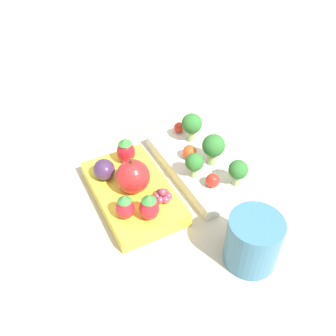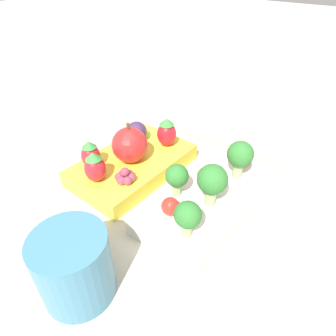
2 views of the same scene
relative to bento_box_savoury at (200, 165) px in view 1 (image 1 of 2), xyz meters
name	(u,v)px [view 1 (image 1 of 2)]	position (x,y,z in m)	size (l,w,h in m)	color
ground_plane	(173,187)	(0.01, -0.07, -0.01)	(4.00, 4.00, 0.00)	#BCB29E
bento_box_savoury	(200,165)	(0.00, 0.00, 0.00)	(0.23, 0.13, 0.02)	silver
bento_box_fruit	(133,193)	(0.00, -0.14, 0.00)	(0.21, 0.14, 0.03)	yellow
broccoli_floret_0	(194,163)	(0.03, -0.04, 0.04)	(0.03, 0.03, 0.05)	#93B770
broccoli_floret_1	(192,125)	(-0.06, 0.02, 0.05)	(0.04, 0.04, 0.06)	#93B770
broccoli_floret_2	(238,170)	(0.08, 0.01, 0.04)	(0.03, 0.03, 0.05)	#93B770
broccoli_floret_3	(213,147)	(0.02, 0.01, 0.05)	(0.04, 0.04, 0.06)	#93B770
cherry_tomato_0	(213,180)	(0.06, -0.02, 0.02)	(0.02, 0.02, 0.02)	red
cherry_tomato_1	(190,152)	(-0.02, -0.01, 0.03)	(0.03, 0.03, 0.03)	#DB4C1E
cherry_tomato_2	(179,127)	(-0.09, 0.01, 0.02)	(0.02, 0.02, 0.02)	red
apple	(133,176)	(0.00, -0.14, 0.04)	(0.06, 0.06, 0.07)	red
strawberry_0	(126,150)	(-0.07, -0.12, 0.04)	(0.03, 0.03, 0.05)	red
strawberry_1	(149,207)	(0.07, -0.15, 0.04)	(0.03, 0.03, 0.05)	red
strawberry_2	(125,207)	(0.05, -0.18, 0.04)	(0.03, 0.03, 0.05)	red
plum	(104,170)	(-0.05, -0.17, 0.03)	(0.04, 0.04, 0.04)	#42284C
grape_cluster	(163,196)	(0.05, -0.11, 0.02)	(0.03, 0.03, 0.02)	#93384C
drinking_cup	(253,241)	(0.20, -0.05, 0.03)	(0.08, 0.08, 0.08)	teal
chopsticks_pair	(142,132)	(-0.16, -0.04, -0.01)	(0.02, 0.21, 0.01)	tan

